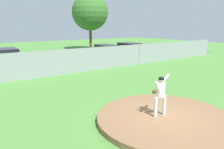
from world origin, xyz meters
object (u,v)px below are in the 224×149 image
at_px(baseball, 148,110).
at_px(parked_car_white, 7,60).
at_px(traffic_cone_orange, 30,67).
at_px(parked_car_navy, 106,52).
at_px(parked_car_burgundy, 129,50).
at_px(pitcher_youth, 160,92).

bearing_deg(baseball, parked_car_white, 101.69).
bearing_deg(traffic_cone_orange, parked_car_navy, 8.71).
distance_m(parked_car_burgundy, parked_car_white, 13.51).
xyz_separation_m(baseball, traffic_cone_orange, (-1.27, 12.50, 0.00)).
xyz_separation_m(parked_car_navy, traffic_cone_orange, (-8.51, -1.30, -0.51)).
bearing_deg(parked_car_white, baseball, -78.31).
distance_m(parked_car_navy, parked_car_white, 10.07).
distance_m(parked_car_burgundy, traffic_cone_orange, 12.04).
relative_size(parked_car_burgundy, parked_car_navy, 1.07).
height_order(pitcher_youth, parked_car_navy, pitcher_youth).
relative_size(baseball, parked_car_burgundy, 0.02).
height_order(pitcher_youth, traffic_cone_orange, pitcher_youth).
bearing_deg(parked_car_navy, traffic_cone_orange, -171.29).
bearing_deg(parked_car_white, pitcher_youth, -78.58).
bearing_deg(traffic_cone_orange, pitcher_youth, -84.22).
relative_size(parked_car_burgundy, traffic_cone_orange, 8.85).
height_order(pitcher_youth, baseball, pitcher_youth).
relative_size(parked_car_navy, parked_car_white, 1.07).
height_order(baseball, parked_car_white, parked_car_white).
relative_size(pitcher_youth, parked_car_burgundy, 0.34).
distance_m(baseball, traffic_cone_orange, 12.57).
bearing_deg(baseball, parked_car_burgundy, 52.43).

